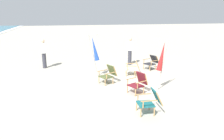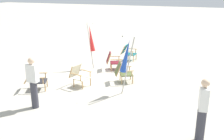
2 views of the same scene
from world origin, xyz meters
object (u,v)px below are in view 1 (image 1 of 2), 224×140
Objects in this scene: beach_chair_back_right at (152,62)px; person_by_waterline at (44,53)px; beach_chair_front_right at (151,100)px; beach_chair_mid_center at (134,67)px; umbrella_furled_red at (162,57)px; beach_chair_back_left at (109,74)px; person_near_chairs at (130,51)px; umbrella_furled_blue at (95,49)px; beach_chair_front_left at (138,82)px.

beach_chair_back_right is 0.58× the size of person_by_waterline.
beach_chair_mid_center is at bearing -9.19° from beach_chair_front_right.
beach_chair_mid_center is 1.62m from beach_chair_back_right.
beach_chair_mid_center is at bearing 12.52° from umbrella_furled_red.
beach_chair_back_left reaches higher than beach_chair_front_right.
umbrella_furled_red is at bearing -178.94° from person_near_chairs.
umbrella_furled_blue reaches higher than beach_chair_mid_center.
umbrella_furled_red is (-3.13, 0.83, 0.96)m from beach_chair_back_right.
beach_chair_mid_center is 0.38× the size of umbrella_furled_red.
umbrella_furled_blue is 1.28× the size of person_by_waterline.
beach_chair_back_right is 5.44m from beach_chair_front_right.
umbrella_furled_red is (-2.36, -2.41, 0.01)m from umbrella_furled_blue.
person_by_waterline is (6.48, 3.86, 0.41)m from beach_chair_front_right.
umbrella_furled_red is 1.29× the size of person_by_waterline.
beach_chair_back_left is at bearing 13.57° from beach_chair_front_right.
beach_chair_front_right is 3.28m from beach_chair_back_left.
umbrella_furled_blue is at bearing 16.30° from beach_chair_front_right.
person_by_waterline is at bearing 43.26° from beach_chair_back_left.
beach_chair_mid_center is at bearing -56.67° from beach_chair_back_left.
beach_chair_front_left is at bearing 168.79° from person_near_chairs.
beach_chair_back_left is at bearing 124.26° from beach_chair_back_right.
person_by_waterline is (2.34, 4.53, 0.41)m from beach_chair_mid_center.
umbrella_furled_red is 6.79m from person_by_waterline.
umbrella_furled_blue is at bearing 29.68° from beach_chair_front_left.
umbrella_furled_blue reaches higher than beach_chair_front_left.
person_near_chairs is at bearing -91.67° from person_by_waterline.
beach_chair_front_left reaches higher than beach_chair_front_right.
beach_chair_front_right is 4.57m from umbrella_furled_blue.
person_by_waterline reaches higher than beach_chair_back_left.
beach_chair_mid_center is at bearing -11.90° from beach_chair_front_left.
person_near_chairs reaches higher than beach_chair_back_right.
person_by_waterline reaches higher than beach_chair_back_right.
beach_chair_back_left is at bearing 149.62° from person_near_chairs.
umbrella_furled_red is (0.15, -0.98, 0.95)m from beach_chair_front_left.
umbrella_furled_blue is 0.99× the size of umbrella_furled_red.
umbrella_furled_red reaches higher than umbrella_furled_blue.
person_near_chairs is at bearing 35.88° from beach_chair_back_right.
beach_chair_back_right is 3.34m from beach_chair_back_left.
beach_chair_mid_center reaches higher than beach_chair_back_right.
beach_chair_front_left is 0.53× the size of person_near_chairs.
beach_chair_mid_center is 2.27m from person_near_chairs.
person_near_chairs is (4.55, -0.90, 0.41)m from beach_chair_front_left.
person_by_waterline reaches higher than beach_chair_mid_center.
beach_chair_back_right is at bearing -144.12° from person_near_chairs.
beach_chair_back_left is 3.67m from person_near_chairs.
umbrella_furled_red reaches higher than beach_chair_back_right.
beach_chair_front_left is at bearing -150.32° from umbrella_furled_blue.
umbrella_furled_red is (-2.20, -0.49, 0.95)m from beach_chair_mid_center.
beach_chair_mid_center is 0.50× the size of person_by_waterline.
beach_chair_back_left is 4.54m from person_by_waterline.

